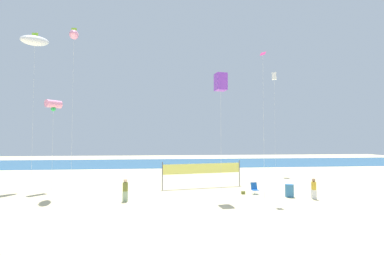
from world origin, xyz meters
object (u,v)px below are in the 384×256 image
Objects in this scene: beachgoer_mustard_shirt at (314,188)px; folding_beach_chair at (254,188)px; beachgoer_olive_shirt at (125,189)px; trash_barrel at (289,191)px; kite_pink_tube at (53,105)px; kite_pink_inflatable at (74,35)px; kite_violet_box at (221,82)px; kite_magenta_diamond at (263,59)px; volleyball_net at (202,170)px; kite_white_box at (274,77)px; beach_handbag at (243,193)px; kite_white_inflatable at (35,41)px.

beachgoer_mustard_shirt is 4.41m from folding_beach_chair.
beachgoer_olive_shirt reaches higher than trash_barrel.
kite_pink_inflatable reaches higher than kite_pink_tube.
kite_violet_box is (-5.27, 0.25, 8.34)m from trash_barrel.
folding_beach_chair is 0.08× the size of kite_magenta_diamond.
beachgoer_olive_shirt is 1.68× the size of trash_barrel.
folding_beach_chair is 0.11× the size of kite_pink_tube.
kite_violet_box is (0.78, -4.45, 7.19)m from volleyball_net.
beachgoer_mustard_shirt is 0.19× the size of kite_pink_tube.
kite_magenta_diamond is at bearing -116.55° from kite_white_box.
beach_handbag is 0.02× the size of kite_pink_inflatable.
volleyball_net is 0.78× the size of kite_violet_box.
kite_pink_tube is at bearing 165.63° from trash_barrel.
kite_white_box is (24.01, 8.33, 5.10)m from kite_pink_tube.
kite_magenta_diamond is at bearing 143.97° from beachgoer_olive_shirt.
beachgoer_olive_shirt is at bearing -141.41° from kite_white_box.
beach_handbag is at bearing 28.41° from kite_violet_box.
kite_violet_box reaches higher than folding_beach_chair.
kite_white_box is at bearing 14.21° from kite_white_inflatable.
kite_white_box is (22.03, 9.39, -0.86)m from kite_pink_inflatable.
beachgoer_olive_shirt is 9.25m from beach_handbag.
kite_pink_tube is at bearing -33.46° from kite_white_inflatable.
volleyball_net is (-6.06, 4.70, 1.15)m from trash_barrel.
kite_violet_box is at bearing -18.48° from kite_pink_tube.
kite_white_inflatable reaches higher than kite_white_box.
kite_violet_box is (-6.72, 1.16, 8.00)m from beachgoer_mustard_shirt.
beach_handbag is at bearing -12.61° from kite_pink_tube.
beachgoer_mustard_shirt is 0.16× the size of kite_violet_box.
beachgoer_mustard_shirt is 0.12× the size of kite_white_box.
kite_violet_box is 13.49m from kite_pink_inflatable.
trash_barrel is 10.36m from kite_magenta_diamond.
beachgoer_olive_shirt is 0.12× the size of kite_white_box.
kite_pink_tube is at bearing -164.54° from beachgoer_mustard_shirt.
kite_white_inflatable is 1.11× the size of kite_white_box.
kite_white_box is at bearing 56.62° from beach_handbag.
kite_pink_inflatable reaches higher than beachgoer_olive_shirt.
beachgoer_olive_shirt is 0.11× the size of kite_pink_inflatable.
trash_barrel is (-1.44, 0.91, -0.33)m from beachgoer_mustard_shirt.
beachgoer_olive_shirt is 0.14× the size of kite_magenta_diamond.
kite_violet_box is at bearing -151.59° from beach_handbag.
beachgoer_mustard_shirt is at bearing -17.85° from kite_white_inflatable.
kite_white_inflatable is (-23.28, 7.50, 12.96)m from beachgoer_mustard_shirt.
kite_white_inflatable is at bearing -166.65° from beachgoer_mustard_shirt.
beach_handbag is (-4.68, 2.26, -0.69)m from beachgoer_mustard_shirt.
volleyball_net is 24.60× the size of beach_handbag.
kite_violet_box is at bearing -158.58° from beachgoer_mustard_shirt.
beach_handbag is 0.02× the size of kite_white_inflatable.
volleyball_net is at bearing -1.14° from kite_pink_tube.
kite_white_inflatable is 6.93m from kite_pink_tube.
kite_violet_box reaches higher than beachgoer_mustard_shirt.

